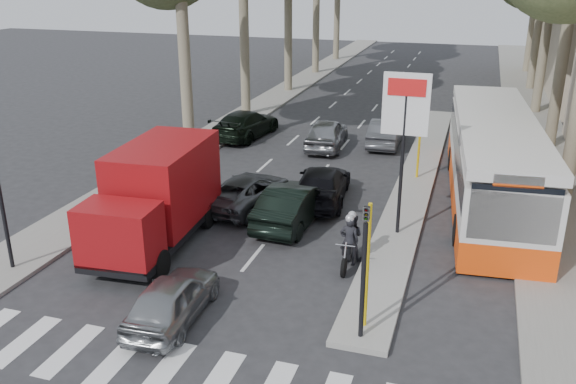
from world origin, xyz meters
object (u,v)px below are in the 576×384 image
object	(u,v)px
city_bus	(493,159)
red_truck	(157,195)
silver_hatchback	(172,298)
dark_hatchback	(293,204)
motorcycle	(350,240)

from	to	relation	value
city_bus	red_truck	bearing A→B (deg)	-150.30
silver_hatchback	dark_hatchback	world-z (taller)	dark_hatchback
red_truck	city_bus	distance (m)	12.62
silver_hatchback	red_truck	world-z (taller)	red_truck
red_truck	city_bus	world-z (taller)	city_bus
city_bus	dark_hatchback	bearing A→B (deg)	-152.67
silver_hatchback	red_truck	bearing A→B (deg)	-60.29
dark_hatchback	city_bus	distance (m)	7.97
city_bus	motorcycle	size ratio (longest dim) A/B	6.45
silver_hatchback	motorcycle	bearing A→B (deg)	-132.00
dark_hatchback	red_truck	xyz separation A→B (m)	(-3.71, -2.94, 1.00)
city_bus	motorcycle	distance (m)	7.85
dark_hatchback	city_bus	xyz separation A→B (m)	(6.70, 4.19, 1.06)
silver_hatchback	city_bus	distance (m)	13.71
city_bus	motorcycle	xyz separation A→B (m)	(-4.10, -6.62, -1.01)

